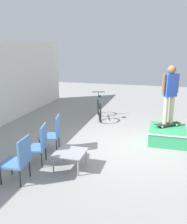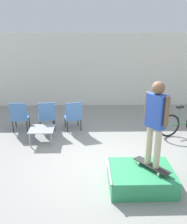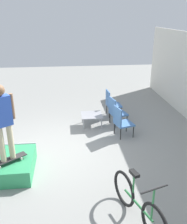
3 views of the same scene
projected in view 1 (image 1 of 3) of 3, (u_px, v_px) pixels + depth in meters
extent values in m
plane|color=gray|center=(134.00, 149.00, 7.03)|extent=(24.00, 24.00, 0.00)
cube|color=#339E60|center=(167.00, 135.00, 7.57)|extent=(1.34, 1.07, 0.39)
cylinder|color=#B7B7BC|center=(168.00, 136.00, 6.89)|extent=(0.05, 1.07, 0.05)
cube|color=#2D2D2D|center=(168.00, 124.00, 7.70)|extent=(0.67, 0.80, 0.02)
cylinder|color=white|center=(172.00, 123.00, 7.90)|extent=(0.06, 0.06, 0.05)
cylinder|color=white|center=(177.00, 125.00, 7.69)|extent=(0.06, 0.06, 0.05)
cylinder|color=white|center=(158.00, 125.00, 7.72)|extent=(0.06, 0.06, 0.05)
cylinder|color=white|center=(163.00, 127.00, 7.51)|extent=(0.06, 0.06, 0.05)
cylinder|color=#C6B793|center=(166.00, 110.00, 7.55)|extent=(0.13, 0.13, 0.85)
cylinder|color=#C6B793|center=(172.00, 110.00, 7.62)|extent=(0.13, 0.13, 0.85)
cube|color=#2D51B7|center=(171.00, 85.00, 7.39)|extent=(0.38, 0.43, 0.67)
cylinder|color=brown|center=(164.00, 84.00, 7.30)|extent=(0.09, 0.09, 0.57)
cylinder|color=brown|center=(177.00, 83.00, 7.46)|extent=(0.09, 0.09, 0.57)
sphere|color=brown|center=(172.00, 70.00, 7.27)|extent=(0.25, 0.25, 0.25)
cube|color=#9E9EA3|center=(70.00, 152.00, 5.81)|extent=(0.71, 0.70, 0.02)
cylinder|color=#9E9EA3|center=(78.00, 168.00, 5.50)|extent=(0.04, 0.04, 0.39)
cylinder|color=#9E9EA3|center=(86.00, 156.00, 6.07)|extent=(0.04, 0.04, 0.39)
cylinder|color=#9E9EA3|center=(53.00, 164.00, 5.66)|extent=(0.04, 0.04, 0.39)
cylinder|color=#9E9EA3|center=(63.00, 154.00, 6.22)|extent=(0.04, 0.04, 0.39)
cylinder|color=black|center=(12.00, 167.00, 5.57)|extent=(0.03, 0.03, 0.38)
cylinder|color=black|center=(1.00, 176.00, 5.15)|extent=(0.03, 0.03, 0.38)
cylinder|color=black|center=(30.00, 168.00, 5.48)|extent=(0.03, 0.03, 0.38)
cylinder|color=black|center=(20.00, 179.00, 5.07)|extent=(0.03, 0.03, 0.38)
cube|color=#4C7AB7|center=(15.00, 163.00, 5.26)|extent=(0.55, 0.55, 0.05)
cube|color=#4C7AB7|center=(24.00, 151.00, 5.14)|extent=(0.52, 0.07, 0.55)
cylinder|color=black|center=(29.00, 152.00, 6.33)|extent=(0.03, 0.03, 0.38)
cylinder|color=black|center=(23.00, 160.00, 5.90)|extent=(0.03, 0.03, 0.38)
cylinder|color=black|center=(46.00, 152.00, 6.31)|extent=(0.03, 0.03, 0.38)
cylinder|color=black|center=(42.00, 160.00, 5.89)|extent=(0.03, 0.03, 0.38)
cube|color=#4C7AB7|center=(34.00, 148.00, 6.05)|extent=(0.63, 0.63, 0.05)
cube|color=#4C7AB7|center=(44.00, 136.00, 5.97)|extent=(0.51, 0.16, 0.55)
cylinder|color=black|center=(44.00, 141.00, 7.11)|extent=(0.03, 0.03, 0.38)
cylinder|color=black|center=(40.00, 147.00, 6.68)|extent=(0.03, 0.03, 0.38)
cylinder|color=black|center=(59.00, 141.00, 7.10)|extent=(0.03, 0.03, 0.38)
cylinder|color=black|center=(56.00, 147.00, 6.68)|extent=(0.03, 0.03, 0.38)
cube|color=#4C7AB7|center=(49.00, 136.00, 6.84)|extent=(0.63, 0.63, 0.05)
cube|color=#4C7AB7|center=(58.00, 126.00, 6.76)|extent=(0.51, 0.17, 0.55)
torus|color=black|center=(98.00, 107.00, 10.39)|extent=(0.71, 0.28, 0.73)
torus|color=black|center=(100.00, 113.00, 9.43)|extent=(0.71, 0.28, 0.73)
cylinder|color=#338447|center=(99.00, 109.00, 9.91)|extent=(0.86, 0.32, 0.04)
cylinder|color=#338447|center=(99.00, 104.00, 9.67)|extent=(0.04, 0.04, 0.53)
cube|color=black|center=(99.00, 96.00, 9.60)|extent=(0.24, 0.16, 0.06)
cylinder|color=#338447|center=(99.00, 100.00, 10.21)|extent=(0.04, 0.04, 0.63)
cylinder|color=black|center=(99.00, 92.00, 10.13)|extent=(0.19, 0.50, 0.03)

